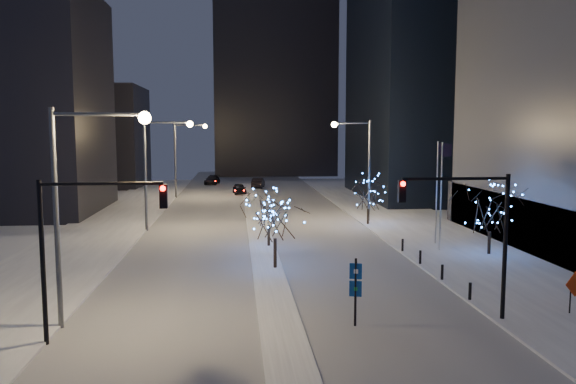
{
  "coord_description": "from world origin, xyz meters",
  "views": [
    {
      "loc": [
        -1.98,
        -23.65,
        8.99
      ],
      "look_at": [
        1.39,
        12.49,
        5.0
      ],
      "focal_mm": 35.0,
      "sensor_mm": 36.0,
      "label": 1
    }
  ],
  "objects": [
    {
      "name": "street_lamp_east",
      "position": [
        10.08,
        30.0,
        6.45
      ],
      "size": [
        3.9,
        0.56,
        10.0
      ],
      "color": "#595E66",
      "rests_on": "ground"
    },
    {
      "name": "car_far",
      "position": [
        -5.93,
        70.72,
        0.73
      ],
      "size": [
        2.76,
        5.28,
        1.46
      ],
      "primitive_type": "imported",
      "rotation": [
        0.0,
        0.0,
        -0.15
      ],
      "color": "black",
      "rests_on": "ground"
    },
    {
      "name": "horizon_block",
      "position": [
        6.0,
        92.0,
        21.0
      ],
      "size": [
        24.0,
        14.0,
        42.0
      ],
      "primitive_type": "cube",
      "color": "black",
      "rests_on": "ground"
    },
    {
      "name": "east_sidewalk",
      "position": [
        15.0,
        20.0,
        0.07
      ],
      "size": [
        10.0,
        90.0,
        0.15
      ],
      "primitive_type": "cube",
      "color": "white",
      "rests_on": "ground"
    },
    {
      "name": "car_mid",
      "position": [
        1.5,
        64.31,
        0.78
      ],
      "size": [
        2.4,
        4.92,
        1.55
      ],
      "primitive_type": "imported",
      "rotation": [
        0.0,
        0.0,
        2.98
      ],
      "color": "black",
      "rests_on": "ground"
    },
    {
      "name": "holiday_tree_median_near",
      "position": [
        0.5,
        11.91,
        3.52
      ],
      "size": [
        4.01,
        4.01,
        5.13
      ],
      "color": "black",
      "rests_on": "median"
    },
    {
      "name": "street_lamp_w_far",
      "position": [
        -8.94,
        52.0,
        6.5
      ],
      "size": [
        4.4,
        0.56,
        10.0
      ],
      "color": "#595E66",
      "rests_on": "ground"
    },
    {
      "name": "construction_sign",
      "position": [
        14.35,
        1.43,
        1.41
      ],
      "size": [
        1.23,
        0.4,
        2.09
      ],
      "rotation": [
        0.0,
        0.0,
        0.29
      ],
      "color": "black",
      "rests_on": "east_sidewalk"
    },
    {
      "name": "street_lamp_w_near",
      "position": [
        -8.94,
        2.0,
        6.5
      ],
      "size": [
        4.4,
        0.56,
        10.0
      ],
      "color": "#595E66",
      "rests_on": "ground"
    },
    {
      "name": "street_lamp_w_mid",
      "position": [
        -8.94,
        27.0,
        6.5
      ],
      "size": [
        4.4,
        0.56,
        10.0
      ],
      "color": "#595E66",
      "rests_on": "ground"
    },
    {
      "name": "west_sidewalk",
      "position": [
        -14.0,
        20.0,
        0.07
      ],
      "size": [
        8.0,
        90.0,
        0.15
      ],
      "primitive_type": "cube",
      "color": "white",
      "rests_on": "ground"
    },
    {
      "name": "road",
      "position": [
        0.0,
        35.0,
        0.01
      ],
      "size": [
        20.0,
        130.0,
        0.02
      ],
      "primitive_type": "cube",
      "color": "#A1A5AF",
      "rests_on": "ground"
    },
    {
      "name": "holiday_tree_plaza_near",
      "position": [
        16.13,
        14.51,
        3.35
      ],
      "size": [
        4.63,
        4.63,
        5.12
      ],
      "color": "black",
      "rests_on": "east_sidewalk"
    },
    {
      "name": "median",
      "position": [
        0.0,
        30.0,
        0.07
      ],
      "size": [
        2.0,
        80.0,
        0.15
      ],
      "primitive_type": "cube",
      "color": "white",
      "rests_on": "ground"
    },
    {
      "name": "traffic_signal_east",
      "position": [
        8.94,
        1.0,
        4.76
      ],
      "size": [
        5.26,
        0.43,
        7.0
      ],
      "color": "black",
      "rests_on": "ground"
    },
    {
      "name": "wayfinding_sign",
      "position": [
        3.43,
        1.0,
        1.96
      ],
      "size": [
        0.56,
        0.22,
        3.19
      ],
      "rotation": [
        0.0,
        0.0,
        -0.28
      ],
      "color": "black",
      "rests_on": "ground"
    },
    {
      "name": "flagpoles",
      "position": [
        13.37,
        17.25,
        4.8
      ],
      "size": [
        1.35,
        2.6,
        8.0
      ],
      "color": "silver",
      "rests_on": "east_sidewalk"
    },
    {
      "name": "holiday_tree_median_far",
      "position": [
        0.5,
        18.9,
        2.93
      ],
      "size": [
        4.13,
        4.13,
        4.21
      ],
      "color": "black",
      "rests_on": "median"
    },
    {
      "name": "ground",
      "position": [
        0.0,
        0.0,
        0.0
      ],
      "size": [
        160.0,
        160.0,
        0.0
      ],
      "primitive_type": "plane",
      "color": "silver",
      "rests_on": "ground"
    },
    {
      "name": "traffic_signal_west",
      "position": [
        -8.44,
        -0.0,
        4.76
      ],
      "size": [
        5.26,
        0.43,
        7.0
      ],
      "color": "black",
      "rests_on": "ground"
    },
    {
      "name": "holiday_tree_plaza_far",
      "position": [
        10.5,
        28.12,
        3.01
      ],
      "size": [
        4.41,
        4.41,
        4.6
      ],
      "color": "black",
      "rests_on": "east_sidewalk"
    },
    {
      "name": "car_near",
      "position": [
        -1.5,
        56.04,
        0.72
      ],
      "size": [
        2.09,
        4.39,
        1.45
      ],
      "primitive_type": "imported",
      "rotation": [
        0.0,
        0.0,
        0.09
      ],
      "color": "black",
      "rests_on": "ground"
    },
    {
      "name": "bollards",
      "position": [
        10.2,
        10.0,
        0.6
      ],
      "size": [
        0.16,
        12.16,
        0.9
      ],
      "color": "black",
      "rests_on": "east_sidewalk"
    },
    {
      "name": "filler_west_far",
      "position": [
        -26.0,
        70.0,
        8.0
      ],
      "size": [
        18.0,
        16.0,
        16.0
      ],
      "primitive_type": "cube",
      "color": "black",
      "rests_on": "ground"
    }
  ]
}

